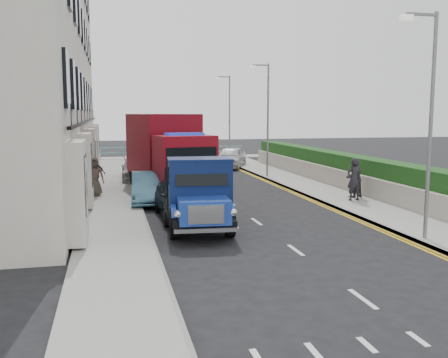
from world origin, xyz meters
TOP-DOWN VIEW (x-y plane):
  - ground at (0.00, 0.00)m, footprint 120.00×120.00m
  - pavement_west at (-5.20, 9.00)m, footprint 2.40×38.00m
  - pavement_east at (5.30, 9.00)m, footprint 2.60×38.00m
  - promenade at (0.00, 29.00)m, footprint 30.00×2.50m
  - sea_plane at (0.00, 60.00)m, footprint 120.00×120.00m
  - terrace_west at (-9.47, 13.00)m, footprint 6.31×30.20m
  - garden_east at (7.21, 9.00)m, footprint 1.45×28.00m
  - seafront_railing at (0.00, 28.20)m, footprint 13.00×0.08m
  - lamp_near at (4.18, -2.00)m, footprint 1.23×0.18m
  - lamp_mid at (4.18, 14.00)m, footprint 1.23×0.18m
  - lamp_far at (4.18, 24.00)m, footprint 1.23×0.18m
  - bedford_lorry at (-2.35, 0.95)m, footprint 2.47×5.42m
  - red_lorry at (-2.47, 9.72)m, footprint 3.76×7.91m
  - parked_car_front at (-2.60, 3.40)m, footprint 1.92×4.59m
  - parked_car_mid at (-3.60, 7.00)m, footprint 1.69×4.26m
  - parked_car_rear at (-3.60, 14.72)m, footprint 2.11×4.89m
  - seafront_car_left at (-2.41, 27.00)m, footprint 2.93×5.07m
  - seafront_car_right at (3.49, 20.34)m, footprint 3.62×4.95m
  - pedestrian_east_near at (5.39, 4.79)m, footprint 0.74×0.51m
  - pedestrian_east_far at (5.79, 5.58)m, footprint 1.02×0.88m
  - pedestrian_west_near at (-6.00, 9.79)m, footprint 1.12×0.72m
  - pedestrian_west_far at (-6.00, 8.70)m, footprint 0.91×0.59m

SIDE VIEW (x-z plane):
  - ground at x=0.00m, z-range 0.00..0.00m
  - sea_plane at x=0.00m, z-range 0.00..0.00m
  - pavement_west at x=-5.20m, z-range 0.00..0.12m
  - pavement_east at x=5.30m, z-range 0.00..0.12m
  - promenade at x=0.00m, z-range 0.00..0.12m
  - seafront_railing at x=0.00m, z-range 0.03..1.14m
  - seafront_car_left at x=-2.41m, z-range 0.00..1.33m
  - parked_car_mid at x=-3.60m, z-range 0.00..1.38m
  - parked_car_rear at x=-3.60m, z-range 0.00..1.40m
  - parked_car_front at x=-2.60m, z-range 0.00..1.55m
  - seafront_car_right at x=3.49m, z-range 0.00..1.57m
  - garden_east at x=7.21m, z-range 0.02..1.77m
  - pedestrian_west_near at x=-6.00m, z-range 0.12..1.89m
  - pedestrian_east_far at x=5.79m, z-range 0.12..1.93m
  - pedestrian_west_far at x=-6.00m, z-range 0.12..1.97m
  - pedestrian_east_near at x=5.39m, z-range 0.12..2.04m
  - bedford_lorry at x=-2.35m, z-range -0.10..2.40m
  - red_lorry at x=-2.47m, z-range 0.13..4.11m
  - lamp_near at x=4.18m, z-range 0.50..7.50m
  - lamp_mid at x=4.18m, z-range 0.50..7.50m
  - lamp_far at x=4.18m, z-range 0.50..7.50m
  - terrace_west at x=-9.47m, z-range 0.04..14.29m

